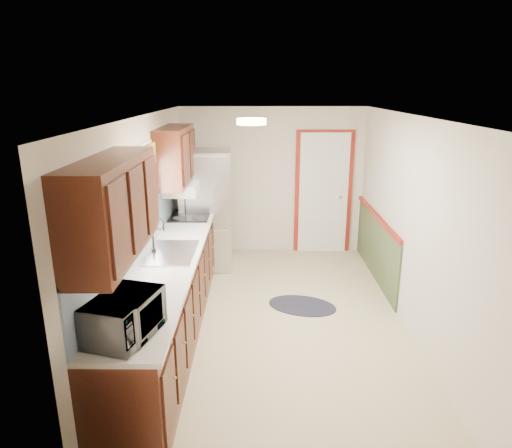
{
  "coord_description": "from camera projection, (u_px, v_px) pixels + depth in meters",
  "views": [
    {
      "loc": [
        -0.23,
        -4.91,
        2.7
      ],
      "look_at": [
        -0.26,
        0.22,
        1.15
      ],
      "focal_mm": 32.0,
      "sensor_mm": 36.0,
      "label": 1
    }
  ],
  "objects": [
    {
      "name": "room_shell",
      "position": [
        279.0,
        225.0,
        5.14
      ],
      "size": [
        3.2,
        5.2,
        2.52
      ],
      "color": "tan",
      "rests_on": "ground"
    },
    {
      "name": "kitchen_run",
      "position": [
        166.0,
        267.0,
        4.98
      ],
      "size": [
        0.63,
        4.0,
        2.2
      ],
      "color": "#37150C",
      "rests_on": "ground"
    },
    {
      "name": "back_wall_trim",
      "position": [
        334.0,
        204.0,
        7.34
      ],
      "size": [
        1.12,
        2.3,
        2.08
      ],
      "color": "maroon",
      "rests_on": "ground"
    },
    {
      "name": "ceiling_fixture",
      "position": [
        251.0,
        122.0,
        4.61
      ],
      "size": [
        0.3,
        0.3,
        0.06
      ],
      "primitive_type": "cylinder",
      "color": "#FFD88C",
      "rests_on": "room_shell"
    },
    {
      "name": "microwave",
      "position": [
        124.0,
        312.0,
        3.29
      ],
      "size": [
        0.46,
        0.64,
        0.39
      ],
      "primitive_type": "imported",
      "rotation": [
        0.0,
        0.0,
        1.3
      ],
      "color": "white",
      "rests_on": "kitchen_run"
    },
    {
      "name": "refrigerator",
      "position": [
        206.0,
        210.0,
        6.91
      ],
      "size": [
        0.8,
        0.78,
        1.81
      ],
      "rotation": [
        0.0,
        0.0,
        0.07
      ],
      "color": "#B7B7BC",
      "rests_on": "ground"
    },
    {
      "name": "rug",
      "position": [
        302.0,
        306.0,
        5.85
      ],
      "size": [
        1.01,
        0.81,
        0.01
      ],
      "primitive_type": "ellipsoid",
      "rotation": [
        0.0,
        0.0,
        -0.32
      ],
      "color": "black",
      "rests_on": "ground"
    },
    {
      "name": "cooktop",
      "position": [
        190.0,
        215.0,
        6.45
      ],
      "size": [
        0.54,
        0.65,
        0.02
      ],
      "primitive_type": "cube",
      "color": "black",
      "rests_on": "kitchen_run"
    }
  ]
}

